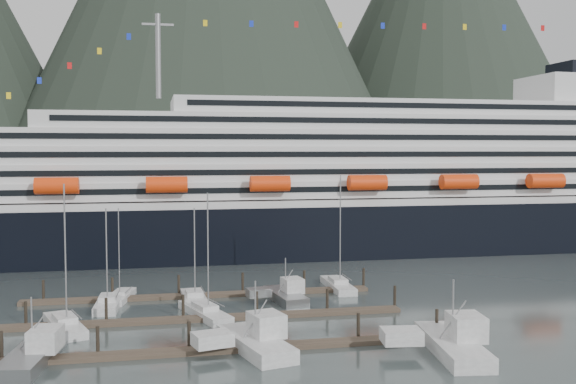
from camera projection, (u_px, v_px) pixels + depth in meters
name	position (u px, v px, depth m)	size (l,w,h in m)	color
ground	(254.00, 324.00, 78.97)	(1600.00, 1600.00, 0.00)	#465252
mountains	(216.00, 3.00, 654.74)	(870.00, 440.00, 420.00)	#212B20
cruise_ship	(358.00, 191.00, 137.93)	(210.00, 30.40, 50.30)	black
dock_near	(220.00, 349.00, 68.25)	(48.18, 2.28, 3.20)	#43372B
dock_mid	(209.00, 318.00, 80.96)	(48.18, 2.28, 3.20)	#43372B
dock_far	(202.00, 295.00, 93.67)	(48.18, 2.28, 3.20)	#43372B
sailboat_a	(108.00, 304.00, 87.26)	(3.37, 10.01, 13.55)	#B1B1B1
sailboat_b	(65.00, 326.00, 76.53)	(6.16, 11.33, 17.23)	#B1B1B1
sailboat_d	(205.00, 313.00, 82.76)	(6.12, 11.79, 15.80)	#B1B1B1
sailboat_e	(121.00, 297.00, 91.93)	(3.88, 8.88, 13.03)	#B1B1B1
sailboat_f	(194.00, 299.00, 90.16)	(3.30, 9.90, 13.33)	#B1B1B1
sailboat_g	(338.00, 286.00, 99.19)	(2.94, 11.22, 17.35)	#B1B1B1
trawler_a	(31.00, 353.00, 64.84)	(9.52, 13.10, 7.00)	gray
trawler_b	(254.00, 341.00, 68.53)	(10.09, 12.78, 7.95)	#B1B1B1
trawler_d	(451.00, 343.00, 67.81)	(10.56, 14.21, 8.27)	#B1B1B1
trawler_e	(285.00, 295.00, 91.09)	(7.90, 10.35, 6.47)	gray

